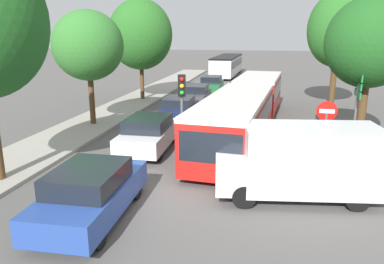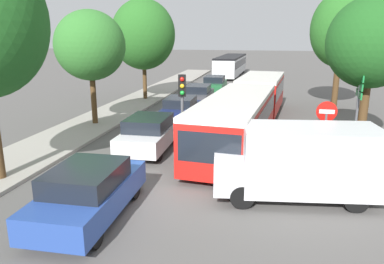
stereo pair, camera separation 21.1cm
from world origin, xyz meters
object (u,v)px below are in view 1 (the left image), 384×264
articulated_bus (247,106)px  white_van (303,160)px  tree_left_mid (88,48)px  queued_car_blue (91,193)px  queued_car_green (212,84)px  queued_car_white (149,133)px  tree_right_mid (338,30)px  no_entry_sign (325,128)px  tree_left_far (141,36)px  queued_car_navy (179,109)px  tree_right_near (371,45)px  city_bus_rear (227,64)px  direction_sign_post (358,95)px  traffic_light (182,96)px  queued_car_graphite (196,95)px

articulated_bus → white_van: size_ratio=3.11×
tree_left_mid → queued_car_blue: bearing=-64.3°
queued_car_green → articulated_bus: bearing=-164.9°
queued_car_white → tree_right_mid: 15.69m
no_entry_sign → tree_left_far: tree_left_far is taller
tree_right_mid → queued_car_navy: bearing=-147.6°
queued_car_white → tree_right_near: tree_right_near is taller
city_bus_rear → tree_right_mid: 20.82m
queued_car_navy → direction_sign_post: bearing=-119.0°
city_bus_rear → no_entry_sign: (6.92, -31.98, 0.52)m
tree_left_mid → no_entry_sign: bearing=-26.0°
queued_car_navy → tree_right_mid: bearing=-59.0°
city_bus_rear → queued_car_green: (0.12, -13.13, -0.64)m
traffic_light → direction_sign_post: size_ratio=0.94×
city_bus_rear → queued_car_graphite: bearing=-178.6°
queued_car_green → white_van: 21.49m
traffic_light → tree_right_mid: (7.85, 11.95, 2.74)m
white_van → tree_left_far: (-10.55, 15.79, 3.54)m
no_entry_sign → tree_right_near: 5.24m
traffic_light → no_entry_sign: traffic_light is taller
tree_left_mid → tree_right_near: (13.64, -1.65, 0.26)m
queued_car_blue → traffic_light: traffic_light is taller
queued_car_green → tree_left_far: bearing=135.2°
queued_car_navy → queued_car_green: 11.09m
queued_car_navy → queued_car_green: size_ratio=0.99×
queued_car_white → direction_sign_post: 8.98m
city_bus_rear → white_van: size_ratio=2.11×
queued_car_graphite → tree_right_mid: 10.47m
queued_car_navy → tree_right_near: 10.66m
articulated_bus → no_entry_sign: 6.86m
tree_left_far → tree_right_near: 16.82m
queued_car_navy → city_bus_rear: bearing=-1.8°
queued_car_blue → tree_left_far: bearing=12.9°
articulated_bus → queued_car_blue: articulated_bus is taller
articulated_bus → queued_car_navy: 4.41m
queued_car_graphite → tree_right_near: tree_right_near is taller
tree_right_mid → queued_car_green: bearing=150.8°
queued_car_white → tree_right_mid: size_ratio=0.57×
articulated_bus → white_van: articulated_bus is taller
tree_right_near → traffic_light: bearing=-164.0°
city_bus_rear → direction_sign_post: 30.05m
queued_car_blue → queued_car_navy: size_ratio=1.09×
queued_car_blue → articulated_bus: bearing=-20.6°
no_entry_sign → tree_left_far: 18.28m
queued_car_graphite → tree_right_mid: (9.41, 0.76, 4.51)m
white_van → no_entry_sign: size_ratio=1.85×
queued_car_white → queued_car_green: (0.27, 16.84, -0.05)m
queued_car_navy → tree_right_near: (9.20, -3.79, 3.84)m
queued_car_graphite → tree_left_mid: size_ratio=0.67×
queued_car_navy → articulated_bus: bearing=-113.5°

